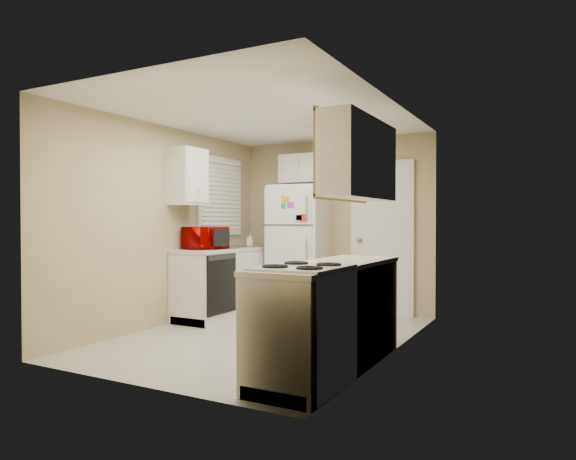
% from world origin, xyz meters
% --- Properties ---
extents(floor, '(3.80, 3.80, 0.00)m').
position_xyz_m(floor, '(0.00, 0.00, 0.00)').
color(floor, beige).
rests_on(floor, ground).
extents(ceiling, '(3.80, 3.80, 0.00)m').
position_xyz_m(ceiling, '(0.00, 0.00, 2.40)').
color(ceiling, white).
rests_on(ceiling, floor).
extents(wall_left, '(3.80, 3.80, 0.00)m').
position_xyz_m(wall_left, '(-1.40, 0.00, 1.20)').
color(wall_left, tan).
rests_on(wall_left, floor).
extents(wall_right, '(3.80, 3.80, 0.00)m').
position_xyz_m(wall_right, '(1.40, 0.00, 1.20)').
color(wall_right, tan).
rests_on(wall_right, floor).
extents(wall_back, '(2.80, 2.80, 0.00)m').
position_xyz_m(wall_back, '(0.00, 1.90, 1.20)').
color(wall_back, tan).
rests_on(wall_back, floor).
extents(wall_front, '(2.80, 2.80, 0.00)m').
position_xyz_m(wall_front, '(0.00, -1.90, 1.20)').
color(wall_front, tan).
rests_on(wall_front, floor).
extents(left_counter, '(0.60, 1.80, 0.90)m').
position_xyz_m(left_counter, '(-1.10, 0.90, 0.45)').
color(left_counter, silver).
rests_on(left_counter, floor).
extents(dishwasher, '(0.03, 0.58, 0.72)m').
position_xyz_m(dishwasher, '(-0.81, 0.30, 0.49)').
color(dishwasher, black).
rests_on(dishwasher, floor).
extents(sink, '(0.54, 0.74, 0.16)m').
position_xyz_m(sink, '(-1.10, 1.05, 0.86)').
color(sink, gray).
rests_on(sink, left_counter).
extents(microwave, '(0.54, 0.34, 0.34)m').
position_xyz_m(microwave, '(-1.15, 0.44, 1.05)').
color(microwave, '#9D0200').
rests_on(microwave, left_counter).
extents(soap_bottle, '(0.11, 0.11, 0.18)m').
position_xyz_m(soap_bottle, '(-1.12, 1.44, 1.00)').
color(soap_bottle, beige).
rests_on(soap_bottle, left_counter).
extents(window_blinds, '(0.10, 0.98, 1.08)m').
position_xyz_m(window_blinds, '(-1.36, 1.05, 1.60)').
color(window_blinds, silver).
rests_on(window_blinds, wall_left).
extents(upper_cabinet_left, '(0.30, 0.45, 0.70)m').
position_xyz_m(upper_cabinet_left, '(-1.25, 0.22, 1.80)').
color(upper_cabinet_left, silver).
rests_on(upper_cabinet_left, wall_left).
extents(refrigerator, '(0.78, 0.76, 1.75)m').
position_xyz_m(refrigerator, '(-0.39, 1.59, 0.87)').
color(refrigerator, silver).
rests_on(refrigerator, floor).
extents(cabinet_over_fridge, '(0.70, 0.30, 0.40)m').
position_xyz_m(cabinet_over_fridge, '(-0.40, 1.75, 2.00)').
color(cabinet_over_fridge, silver).
rests_on(cabinet_over_fridge, wall_back).
extents(interior_door, '(0.86, 0.06, 2.08)m').
position_xyz_m(interior_door, '(0.70, 1.86, 1.02)').
color(interior_door, silver).
rests_on(interior_door, floor).
extents(right_counter, '(0.60, 2.00, 0.90)m').
position_xyz_m(right_counter, '(1.10, -0.80, 0.45)').
color(right_counter, silver).
rests_on(right_counter, floor).
extents(stove, '(0.60, 0.74, 0.89)m').
position_xyz_m(stove, '(1.11, -1.35, 0.45)').
color(stove, silver).
rests_on(stove, floor).
extents(upper_cabinet_right, '(0.30, 1.20, 0.70)m').
position_xyz_m(upper_cabinet_right, '(1.25, -0.50, 1.80)').
color(upper_cabinet_right, silver).
rests_on(upper_cabinet_right, wall_right).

